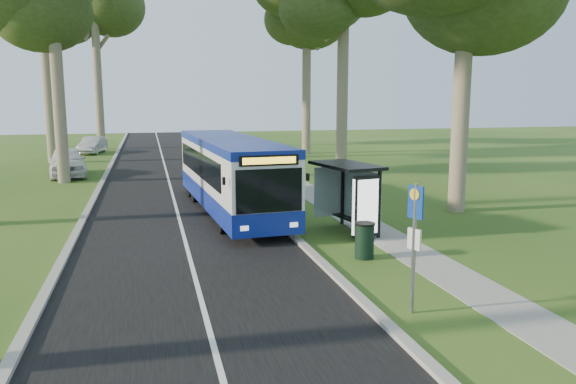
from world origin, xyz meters
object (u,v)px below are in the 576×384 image
litter_bin (364,240)px  bus (230,174)px  bus_shelter (354,186)px  car_silver (93,145)px  bus_stop_sign (414,234)px  car_white (67,162)px

litter_bin → bus: bearing=110.5°
bus_shelter → car_silver: 32.72m
bus_shelter → litter_bin: size_ratio=2.88×
bus_shelter → litter_bin: (-0.67, -2.70, -1.13)m
bus_stop_sign → bus: bearing=78.6°
bus_stop_sign → bus_shelter: bearing=57.6°
bus → car_silver: size_ratio=2.79×
bus_stop_sign → car_silver: bearing=82.2°
bus_stop_sign → litter_bin: bus_stop_sign is taller
bus → bus_stop_sign: bearing=-83.0°
litter_bin → car_silver: (-10.29, 33.51, 0.14)m
bus_shelter → car_white: bus_shelter is taller
car_silver → litter_bin: bearing=-62.1°
bus_stop_sign → car_silver: 38.90m
car_silver → car_white: bearing=-80.1°
car_silver → bus: bearing=-63.1°
bus → car_white: bearing=117.7°
bus_shelter → bus_stop_sign: bearing=-111.5°
car_white → car_silver: 13.55m
car_silver → bus_stop_sign: bearing=-64.7°
bus_shelter → litter_bin: bearing=-115.3°
car_white → car_silver: car_white is taller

